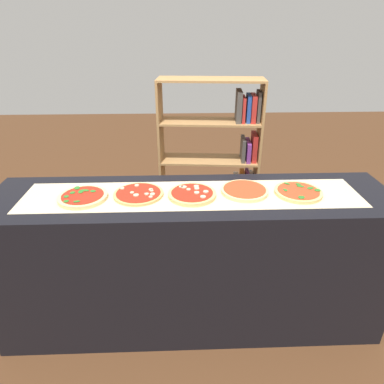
% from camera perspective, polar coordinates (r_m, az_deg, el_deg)
% --- Properties ---
extents(ground_plane, '(12.00, 12.00, 0.00)m').
position_cam_1_polar(ground_plane, '(2.53, 0.00, -19.80)').
color(ground_plane, '#4C2D19').
extents(counter, '(2.37, 0.59, 0.94)m').
position_cam_1_polar(counter, '(2.22, 0.00, -11.39)').
color(counter, black).
rests_on(counter, ground_plane).
extents(parchment_paper, '(1.94, 0.38, 0.00)m').
position_cam_1_polar(parchment_paper, '(1.96, 0.00, -0.50)').
color(parchment_paper, beige).
rests_on(parchment_paper, counter).
extents(pizza_spinach_0, '(0.28, 0.28, 0.03)m').
position_cam_1_polar(pizza_spinach_0, '(2.01, -17.89, -0.77)').
color(pizza_spinach_0, '#E5C17F').
rests_on(pizza_spinach_0, parchment_paper).
extents(pizza_mushroom_1, '(0.29, 0.29, 0.02)m').
position_cam_1_polar(pizza_mushroom_1, '(1.98, -8.97, -0.29)').
color(pizza_mushroom_1, tan).
rests_on(pizza_mushroom_1, parchment_paper).
extents(pizza_mushroom_2, '(0.28, 0.28, 0.03)m').
position_cam_1_polar(pizza_mushroom_2, '(1.95, 0.03, -0.35)').
color(pizza_mushroom_2, '#DBB26B').
rests_on(pizza_mushroom_2, parchment_paper).
extents(pizza_plain_3, '(0.28, 0.28, 0.02)m').
position_cam_1_polar(pizza_plain_3, '(2.01, 8.81, 0.25)').
color(pizza_plain_3, '#E5C17F').
rests_on(pizza_plain_3, parchment_paper).
extents(pizza_spinach_4, '(0.27, 0.27, 0.03)m').
position_cam_1_polar(pizza_spinach_4, '(2.07, 17.43, 0.01)').
color(pizza_spinach_4, '#DBB26B').
rests_on(pizza_spinach_4, parchment_paper).
extents(bookshelf, '(0.92, 0.37, 1.43)m').
position_cam_1_polar(bookshelf, '(3.14, 5.30, 4.86)').
color(bookshelf, '#A87A47').
rests_on(bookshelf, ground_plane).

